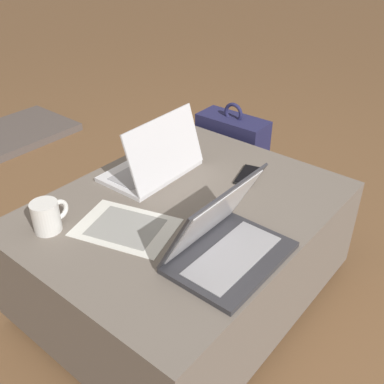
# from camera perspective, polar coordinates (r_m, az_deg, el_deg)

# --- Properties ---
(ground_plane) EXTENTS (14.00, 14.00, 0.00)m
(ground_plane) POSITION_cam_1_polar(r_m,az_deg,el_deg) (1.74, -0.80, -12.73)
(ground_plane) COLOR brown
(ottoman) EXTENTS (1.03, 0.81, 0.41)m
(ottoman) POSITION_cam_1_polar(r_m,az_deg,el_deg) (1.60, -0.85, -7.57)
(ottoman) COLOR #3D3832
(ottoman) RESTS_ON ground_plane
(laptop_near) EXTENTS (0.34, 0.24, 0.23)m
(laptop_near) POSITION_cam_1_polar(r_m,az_deg,el_deg) (1.25, 4.22, -6.44)
(laptop_near) COLOR #333338
(laptop_near) RESTS_ON ottoman
(laptop_far) EXTENTS (0.35, 0.23, 0.23)m
(laptop_far) POSITION_cam_1_polar(r_m,az_deg,el_deg) (1.63, -4.71, 3.71)
(laptop_far) COLOR silver
(laptop_far) RESTS_ON ottoman
(cell_phone) EXTENTS (0.16, 0.10, 0.01)m
(cell_phone) POSITION_cam_1_polar(r_m,az_deg,el_deg) (1.65, 7.11, 2.11)
(cell_phone) COLOR black
(cell_phone) RESTS_ON ottoman
(backpack) EXTENTS (0.19, 0.32, 0.52)m
(backpack) POSITION_cam_1_polar(r_m,az_deg,el_deg) (2.13, 5.09, 3.70)
(backpack) COLOR #23234C
(backpack) RESTS_ON ground_plane
(paper_sheet) EXTENTS (0.29, 0.34, 0.00)m
(paper_sheet) POSITION_cam_1_polar(r_m,az_deg,el_deg) (1.39, -8.41, -4.44)
(paper_sheet) COLOR silver
(paper_sheet) RESTS_ON ottoman
(coffee_mug) EXTENTS (0.12, 0.08, 0.10)m
(coffee_mug) POSITION_cam_1_polar(r_m,az_deg,el_deg) (1.41, -17.91, -2.93)
(coffee_mug) COLOR white
(coffee_mug) RESTS_ON ottoman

